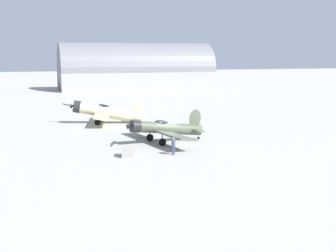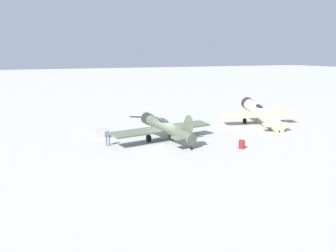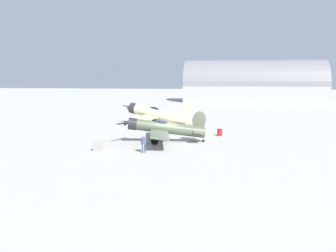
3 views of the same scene
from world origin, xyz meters
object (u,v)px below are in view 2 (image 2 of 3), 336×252
Objects in this scene: ground_crew_mechanic at (108,136)px; fuel_drum at (242,144)px; airplane_foreground at (165,127)px; equipment_crate at (102,133)px; airplane_mid_apron at (261,113)px.

ground_crew_mechanic is 1.99× the size of fuel_drum.
airplane_foreground reaches higher than equipment_crate.
equipment_crate is 1.90× the size of fuel_drum.
airplane_mid_apron is 21.86m from ground_crew_mechanic.
airplane_foreground is 1.09× the size of airplane_mid_apron.
ground_crew_mechanic is at bearing 70.85° from airplane_foreground.
equipment_crate is (5.64, -5.14, -1.11)m from airplane_foreground.
equipment_crate is at bearing -44.38° from fuel_drum.
airplane_mid_apron reaches higher than equipment_crate.
airplane_foreground is 7.72m from equipment_crate.
airplane_mid_apron reaches higher than ground_crew_mechanic.
airplane_foreground is 15.96m from airplane_mid_apron.
fuel_drum is (9.82, 9.69, -1.12)m from airplane_mid_apron.
equipment_crate is (21.17, -1.42, -1.08)m from airplane_mid_apron.
ground_crew_mechanic is (21.65, 2.91, -0.52)m from airplane_mid_apron.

